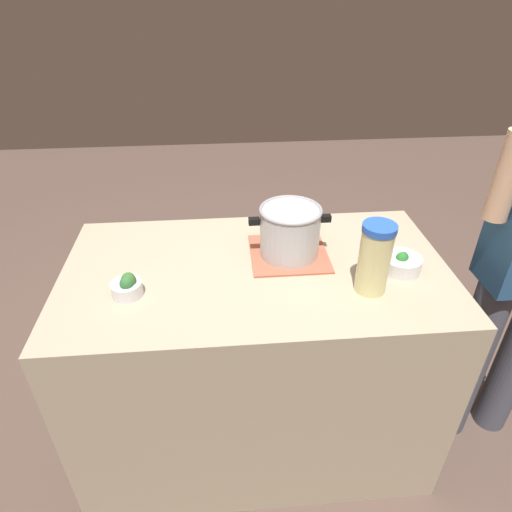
% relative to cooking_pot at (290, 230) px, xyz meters
% --- Properties ---
extents(ground_plane, '(8.00, 8.00, 0.00)m').
position_rel_cooking_pot_xyz_m(ground_plane, '(-0.13, -0.08, -1.02)').
color(ground_plane, brown).
extents(counter_slab, '(1.39, 0.77, 0.91)m').
position_rel_cooking_pot_xyz_m(counter_slab, '(-0.13, -0.08, -0.56)').
color(counter_slab, tan).
rests_on(counter_slab, ground_plane).
extents(dish_cloth, '(0.29, 0.28, 0.01)m').
position_rel_cooking_pot_xyz_m(dish_cloth, '(0.00, -0.00, -0.10)').
color(dish_cloth, '#B35D43').
rests_on(dish_cloth, counter_slab).
extents(cooking_pot, '(0.29, 0.23, 0.19)m').
position_rel_cooking_pot_xyz_m(cooking_pot, '(0.00, 0.00, 0.00)').
color(cooking_pot, '#B7B7BC').
rests_on(cooking_pot, dish_cloth).
extents(lemonade_pitcher, '(0.11, 0.11, 0.25)m').
position_rel_cooking_pot_xyz_m(lemonade_pitcher, '(0.24, -0.23, 0.02)').
color(lemonade_pitcher, beige).
rests_on(lemonade_pitcher, counter_slab).
extents(broccoli_bowl_front, '(0.10, 0.10, 0.09)m').
position_rel_cooking_pot_xyz_m(broccoli_bowl_front, '(-0.56, -0.20, -0.07)').
color(broccoli_bowl_front, silver).
rests_on(broccoli_bowl_front, counter_slab).
extents(broccoli_bowl_center, '(0.14, 0.14, 0.08)m').
position_rel_cooking_pot_xyz_m(broccoli_bowl_center, '(0.38, -0.14, -0.07)').
color(broccoli_bowl_center, silver).
rests_on(broccoli_bowl_center, counter_slab).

